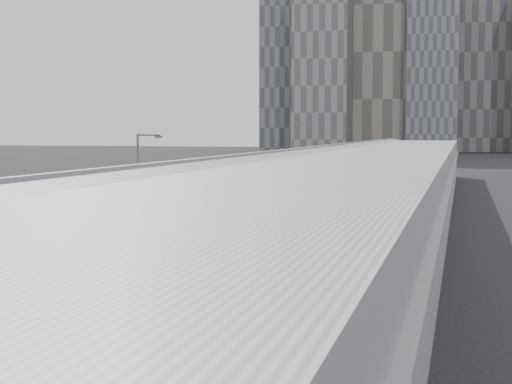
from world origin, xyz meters
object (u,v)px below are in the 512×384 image
(bus_3, at_px, (247,212))
(street_lamp_near, at_px, (141,180))
(bus_5, at_px, (304,189))
(bus_2, at_px, (191,236))
(street_lamp_far, at_px, (292,151))
(suv, at_px, (330,174))
(shipping_container, at_px, (295,176))
(bus_4, at_px, (283,198))
(bus_1, at_px, (117,267))
(bus_6, at_px, (327,182))

(bus_3, height_order, street_lamp_near, street_lamp_near)
(street_lamp_near, bearing_deg, bus_5, 81.06)
(bus_3, xyz_separation_m, bus_5, (-0.13, 25.96, 0.04))
(bus_2, xyz_separation_m, bus_5, (-0.63, 41.79, 0.06))
(street_lamp_far, bearing_deg, bus_2, -83.59)
(bus_3, bearing_deg, bus_5, 94.97)
(bus_5, relative_size, street_lamp_far, 1.42)
(street_lamp_near, distance_m, suv, 86.20)
(suv, bearing_deg, bus_5, -70.88)
(shipping_container, distance_m, suv, 17.54)
(bus_4, xyz_separation_m, bus_5, (-0.31, 12.74, -0.02))
(bus_1, relative_size, shipping_container, 2.10)
(bus_5, xyz_separation_m, bus_6, (-0.00, 15.54, -0.09))
(street_lamp_far, xyz_separation_m, shipping_container, (-1.23, 8.57, -4.17))
(shipping_container, bearing_deg, bus_2, -78.04)
(bus_5, height_order, suv, bus_5)
(bus_4, xyz_separation_m, shipping_container, (-8.37, 45.90, -0.34))
(suv, bearing_deg, street_lamp_near, -77.05)
(bus_1, relative_size, suv, 2.22)
(bus_1, relative_size, bus_2, 0.92)
(bus_1, height_order, street_lamp_near, street_lamp_near)
(bus_2, height_order, street_lamp_near, street_lamp_near)
(bus_2, distance_m, bus_5, 41.80)
(bus_2, height_order, shipping_container, bus_2)
(street_lamp_near, bearing_deg, shipping_container, 92.04)
(bus_4, bearing_deg, street_lamp_near, -102.44)
(bus_6, height_order, suv, bus_6)
(bus_2, relative_size, shipping_container, 2.27)
(bus_3, relative_size, bus_5, 0.98)
(shipping_container, bearing_deg, bus_4, -74.32)
(bus_3, relative_size, street_lamp_near, 1.59)
(street_lamp_far, height_order, suv, street_lamp_far)
(bus_3, relative_size, bus_6, 1.04)
(bus_1, bearing_deg, bus_6, 90.43)
(bus_1, xyz_separation_m, suv, (-5.89, 103.95, -0.73))
(bus_5, bearing_deg, street_lamp_far, 101.01)
(bus_1, distance_m, shipping_container, 87.08)
(bus_4, relative_size, shipping_container, 2.40)
(bus_1, height_order, bus_5, bus_5)
(bus_2, distance_m, bus_6, 57.33)
(bus_6, xyz_separation_m, street_lamp_far, (-6.83, 9.05, 3.94))
(bus_6, bearing_deg, bus_2, -87.78)
(bus_1, xyz_separation_m, bus_5, (-0.65, 53.49, 0.18))
(bus_6, height_order, street_lamp_far, street_lamp_far)
(bus_2, relative_size, street_lamp_near, 1.55)
(street_lamp_near, distance_m, shipping_container, 68.94)
(bus_3, bearing_deg, bus_2, -83.51)
(bus_3, bearing_deg, street_lamp_far, 102.52)
(street_lamp_far, bearing_deg, shipping_container, 98.16)
(shipping_container, bearing_deg, bus_1, -78.91)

